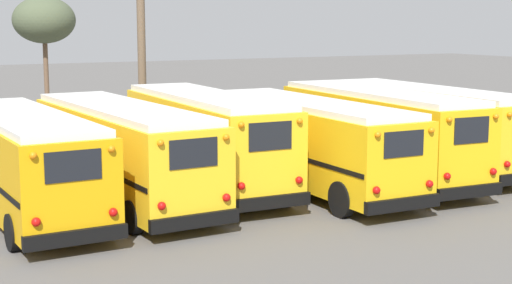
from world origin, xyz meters
The scene contains 9 objects.
ground_plane centered at (0.00, 0.00, 0.00)m, with size 160.00×160.00×0.00m, color #5B5956.
school_bus_0 centered at (-7.63, 0.10, 1.63)m, with size 2.89×9.92×2.99m.
school_bus_1 centered at (-4.57, 0.42, 1.65)m, with size 3.00×10.39×3.04m.
school_bus_2 centered at (-1.53, 0.87, 1.76)m, with size 2.78×9.66×3.22m.
school_bus_3 centered at (1.52, -0.75, 1.65)m, with size 2.65×10.31×2.99m.
school_bus_4 centered at (4.57, -0.40, 1.73)m, with size 2.89×10.31×3.19m.
school_bus_5 centered at (7.63, 0.51, 1.68)m, with size 2.81×10.60×3.08m.
utility_pole centered at (-0.40, 10.12, 3.92)m, with size 1.80×0.36×7.64m.
bare_tree_2 centered at (-2.93, 17.39, 5.59)m, with size 3.13×3.13×6.81m.
Camera 1 is at (-12.13, -22.78, 5.64)m, focal length 55.00 mm.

